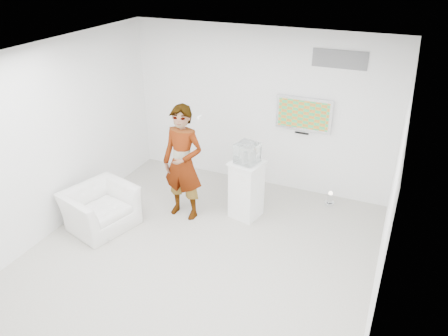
# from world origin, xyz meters

# --- Properties ---
(room) EXTENTS (5.01, 5.01, 3.00)m
(room) POSITION_xyz_m (0.00, 0.00, 1.50)
(room) COLOR #BCB8AD
(room) RESTS_ON ground
(tv) EXTENTS (1.00, 0.08, 0.60)m
(tv) POSITION_xyz_m (0.85, 2.45, 1.55)
(tv) COLOR silver
(tv) RESTS_ON room
(logo_decal) EXTENTS (0.90, 0.02, 0.30)m
(logo_decal) POSITION_xyz_m (1.35, 2.49, 2.55)
(logo_decal) COLOR slate
(logo_decal) RESTS_ON room
(person) EXTENTS (0.75, 0.51, 1.99)m
(person) POSITION_xyz_m (-0.74, 0.84, 1.00)
(person) COLOR white
(person) RESTS_ON room
(armchair) EXTENTS (1.18, 1.27, 0.68)m
(armchair) POSITION_xyz_m (-1.86, -0.02, 0.34)
(armchair) COLOR white
(armchair) RESTS_ON room
(pedestal) EXTENTS (0.60, 0.60, 1.03)m
(pedestal) POSITION_xyz_m (0.25, 1.23, 0.51)
(pedestal) COLOR white
(pedestal) RESTS_ON room
(floor_uplight) EXTENTS (0.21, 0.21, 0.27)m
(floor_uplight) POSITION_xyz_m (1.52, 2.14, 0.13)
(floor_uplight) COLOR white
(floor_uplight) RESTS_ON room
(vitrine) EXTENTS (0.40, 0.40, 0.34)m
(vitrine) POSITION_xyz_m (0.25, 1.23, 1.20)
(vitrine) COLOR white
(vitrine) RESTS_ON pedestal
(console) EXTENTS (0.09, 0.17, 0.22)m
(console) POSITION_xyz_m (0.25, 1.23, 1.14)
(console) COLOR white
(console) RESTS_ON pedestal
(wii_remote) EXTENTS (0.04, 0.13, 0.03)m
(wii_remote) POSITION_xyz_m (-0.49, 0.98, 1.79)
(wii_remote) COLOR white
(wii_remote) RESTS_ON person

